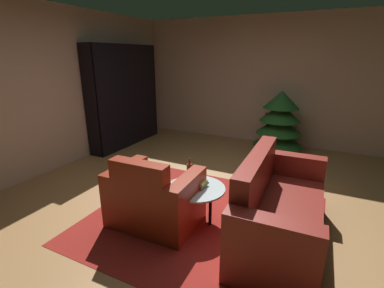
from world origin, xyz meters
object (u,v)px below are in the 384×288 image
object	(u,v)px
armchair_red	(154,199)
coffee_table	(196,191)
decorated_tree	(279,122)
couch_red	(278,211)
book_stack_on_table	(199,183)
bookshelf_unit	(128,98)
bottle_on_table	(189,172)

from	to	relation	value
armchair_red	coffee_table	distance (m)	0.48
decorated_tree	couch_red	bearing A→B (deg)	-80.39
decorated_tree	book_stack_on_table	bearing A→B (deg)	-98.04
bookshelf_unit	book_stack_on_table	bearing A→B (deg)	-38.60
bookshelf_unit	bottle_on_table	bearing A→B (deg)	-39.25
book_stack_on_table	decorated_tree	xyz separation A→B (m)	(0.40, 2.82, 0.14)
couch_red	bottle_on_table	xyz separation A→B (m)	(-1.02, 0.01, 0.23)
armchair_red	bottle_on_table	world-z (taller)	armchair_red
armchair_red	book_stack_on_table	bearing A→B (deg)	33.14
bottle_on_table	decorated_tree	bearing A→B (deg)	78.46
coffee_table	bottle_on_table	distance (m)	0.24
armchair_red	decorated_tree	world-z (taller)	decorated_tree
bottle_on_table	book_stack_on_table	bearing A→B (deg)	-26.98
couch_red	coffee_table	size ratio (longest dim) A/B	2.62
book_stack_on_table	armchair_red	bearing A→B (deg)	-146.86
bookshelf_unit	bottle_on_table	distance (m)	3.19
bookshelf_unit	armchair_red	xyz separation A→B (m)	(2.18, -2.36, -0.67)
couch_red	coffee_table	distance (m)	0.90
coffee_table	bottle_on_table	bearing A→B (deg)	140.09
bookshelf_unit	coffee_table	size ratio (longest dim) A/B	3.09
couch_red	bottle_on_table	distance (m)	1.05
book_stack_on_table	bottle_on_table	xyz separation A→B (m)	(-0.16, 0.08, 0.08)
armchair_red	bookshelf_unit	bearing A→B (deg)	132.74
armchair_red	book_stack_on_table	size ratio (longest dim) A/B	5.16
bookshelf_unit	coffee_table	bearing A→B (deg)	-39.29
bookshelf_unit	decorated_tree	size ratio (longest dim) A/B	1.69
coffee_table	bottle_on_table	size ratio (longest dim) A/B	2.29
bottle_on_table	decorated_tree	distance (m)	2.80
bookshelf_unit	book_stack_on_table	world-z (taller)	bookshelf_unit
armchair_red	coffee_table	world-z (taller)	armchair_red
book_stack_on_table	decorated_tree	size ratio (longest dim) A/B	0.16
couch_red	coffee_table	xyz separation A→B (m)	(-0.89, -0.11, 0.08)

